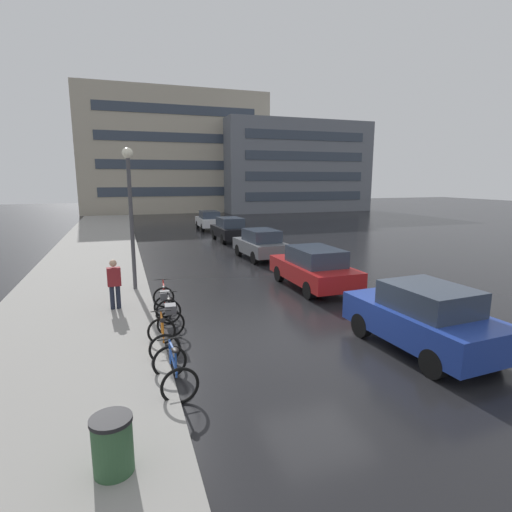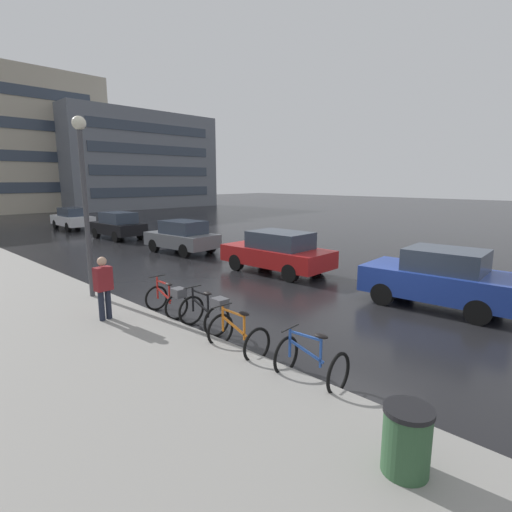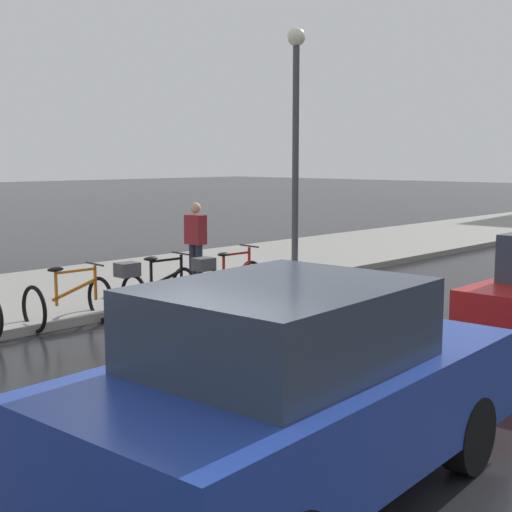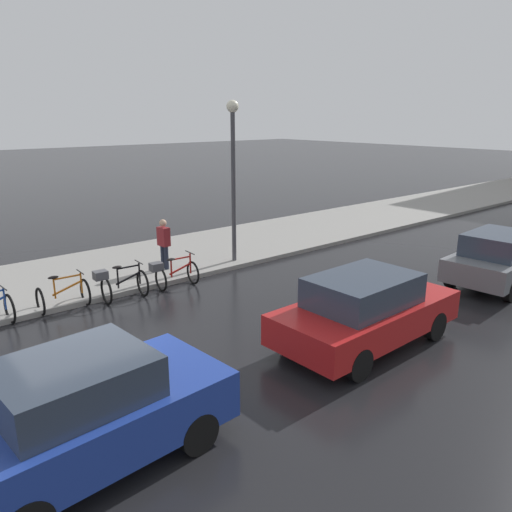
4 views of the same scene
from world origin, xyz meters
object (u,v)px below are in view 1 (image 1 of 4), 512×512
(car_grey, at_px, (261,244))
(pedestrian, at_px, (114,283))
(bicycle_second, at_px, (163,338))
(car_red, at_px, (314,268))
(car_black, at_px, (230,229))
(bicycle_farthest, at_px, (165,299))
(streetlamp, at_px, (130,201))
(car_white, at_px, (209,220))
(trash_bin, at_px, (113,449))
(bicycle_nearest, at_px, (174,371))
(bicycle_third, at_px, (170,314))
(car_blue, at_px, (424,318))

(car_grey, distance_m, pedestrian, 9.91)
(bicycle_second, xyz_separation_m, car_red, (6.13, 4.24, 0.41))
(car_black, distance_m, pedestrian, 15.28)
(bicycle_farthest, bearing_deg, streetlamp, 105.52)
(car_white, relative_size, pedestrian, 2.33)
(trash_bin, bearing_deg, bicycle_nearest, 62.95)
(bicycle_third, height_order, car_black, car_black)
(car_grey, bearing_deg, car_blue, -90.20)
(car_blue, relative_size, streetlamp, 0.78)
(trash_bin, bearing_deg, bicycle_third, 75.43)
(car_red, xyz_separation_m, car_white, (0.06, 19.51, -0.02))
(trash_bin, bearing_deg, car_blue, 17.06)
(car_grey, distance_m, car_white, 13.40)
(car_black, xyz_separation_m, streetlamp, (-6.61, -11.20, 2.57))
(car_blue, relative_size, car_grey, 1.05)
(car_blue, distance_m, car_red, 6.03)
(bicycle_second, bearing_deg, car_blue, -16.51)
(bicycle_second, height_order, car_white, car_white)
(car_red, distance_m, car_black, 12.74)
(streetlamp, bearing_deg, bicycle_farthest, -74.48)
(trash_bin, bearing_deg, streetlamp, 86.31)
(bicycle_second, distance_m, streetlamp, 6.52)
(bicycle_nearest, bearing_deg, car_grey, 63.54)
(streetlamp, bearing_deg, car_white, 69.75)
(trash_bin, bearing_deg, bicycle_farthest, 78.49)
(bicycle_second, xyz_separation_m, car_grey, (6.09, 10.35, 0.40))
(streetlamp, bearing_deg, car_black, 59.46)
(bicycle_second, relative_size, trash_bin, 1.26)
(bicycle_second, distance_m, pedestrian, 3.76)
(bicycle_farthest, bearing_deg, bicycle_second, -96.62)
(car_black, height_order, trash_bin, car_black)
(bicycle_farthest, height_order, car_grey, car_grey)
(bicycle_second, height_order, car_grey, car_grey)
(bicycle_nearest, relative_size, bicycle_third, 0.86)
(bicycle_nearest, distance_m, car_grey, 13.59)
(bicycle_nearest, distance_m, streetlamp, 8.16)
(bicycle_second, bearing_deg, streetlamp, 94.36)
(car_black, xyz_separation_m, car_white, (0.02, 6.77, -0.03))
(car_white, distance_m, pedestrian, 21.48)
(bicycle_farthest, xyz_separation_m, car_grey, (5.75, 7.40, 0.33))
(bicycle_third, relative_size, car_red, 0.31)
(car_grey, bearing_deg, bicycle_second, -120.47)
(car_blue, bearing_deg, bicycle_third, 151.08)
(bicycle_second, height_order, car_black, car_black)
(pedestrian, bearing_deg, bicycle_nearest, -77.92)
(bicycle_second, bearing_deg, trash_bin, -105.04)
(bicycle_nearest, distance_m, bicycle_third, 3.19)
(car_black, height_order, pedestrian, pedestrian)
(bicycle_nearest, bearing_deg, bicycle_second, 91.31)
(pedestrian, relative_size, streetlamp, 0.33)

